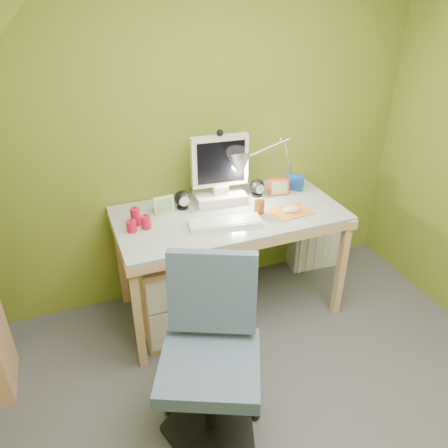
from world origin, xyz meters
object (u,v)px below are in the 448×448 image
object	(u,v)px
desk	(229,262)
radiator	(316,241)
monitor	(220,169)
desk_lamp	(281,152)
task_chair	(210,363)

from	to	relation	value
desk	radiator	world-z (taller)	desk
desk	monitor	bearing A→B (deg)	88.93
desk_lamp	task_chair	size ratio (longest dim) A/B	0.59
desk	monitor	distance (m)	0.66
task_chair	radiator	world-z (taller)	task_chair
task_chair	radiator	xyz separation A→B (m)	(1.33, 1.19, -0.28)
monitor	radiator	world-z (taller)	monitor
desk	task_chair	bearing A→B (deg)	-117.22
desk_lamp	radiator	xyz separation A→B (m)	(0.43, 0.09, -0.87)
desk_lamp	radiator	distance (m)	0.97
desk	radiator	bearing A→B (deg)	15.94
desk	desk_lamp	world-z (taller)	desk_lamp
radiator	task_chair	bearing A→B (deg)	-134.34
monitor	desk_lamp	size ratio (longest dim) A/B	0.80
task_chair	radiator	distance (m)	1.81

